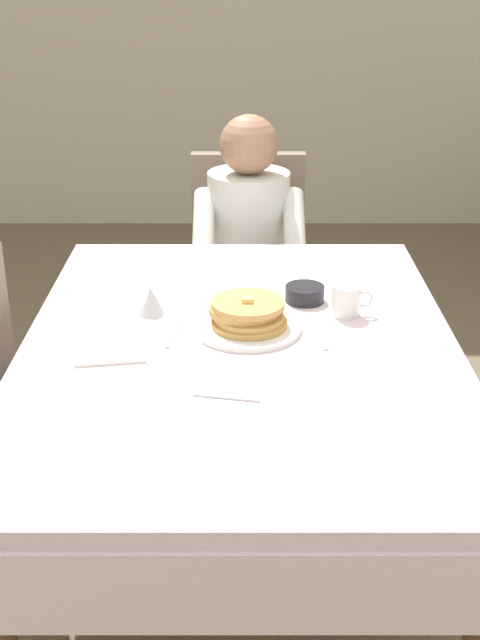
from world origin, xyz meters
The scene contains 13 objects.
ground_plane centered at (0.00, 0.00, 0.00)m, with size 14.00×14.00×0.00m, color brown.
dining_table_main centered at (0.00, 0.00, 0.65)m, with size 1.12×1.52×0.74m.
chair_diner centered at (0.03, 1.17, 0.53)m, with size 0.44×0.45×0.93m.
diner_person centered at (0.03, 1.01, 0.67)m, with size 0.40×0.43×1.12m.
plate_breakfast centered at (0.02, 0.07, 0.75)m, with size 0.28×0.28×0.02m, color white.
breakfast_stack centered at (0.02, 0.07, 0.79)m, with size 0.20×0.20×0.08m.
cup_coffee centered at (0.29, 0.17, 0.78)m, with size 0.11×0.08×0.08m.
bowl_butter centered at (0.18, 0.26, 0.76)m, with size 0.11×0.11×0.04m, color black.
syrup_pitcher centered at (-0.24, 0.17, 0.78)m, with size 0.08×0.08×0.07m.
fork_left_of_plate centered at (-0.17, 0.05, 0.74)m, with size 0.18×0.01×0.01m, color silver.
knife_right_of_plate centered at (0.21, 0.05, 0.74)m, with size 0.20×0.01×0.01m, color silver.
spoon_near_edge centered at (-0.03, -0.29, 0.74)m, with size 0.15×0.01×0.01m, color silver.
napkin_folded centered at (-0.32, -0.07, 0.74)m, with size 0.17×0.12×0.01m, color white.
Camera 1 is at (0.00, -1.88, 1.65)m, focal length 46.42 mm.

